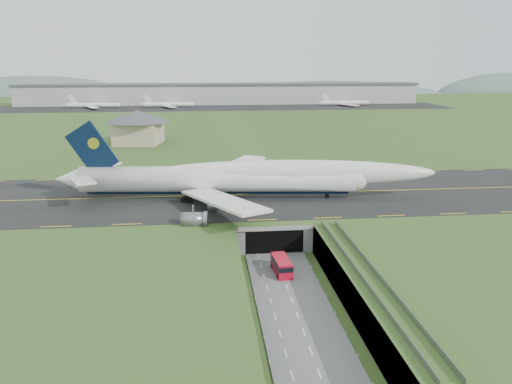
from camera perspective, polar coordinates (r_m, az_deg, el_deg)
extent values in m
plane|color=#305220|center=(96.18, 2.78, -8.87)|extent=(900.00, 900.00, 0.00)
cube|color=gray|center=(95.01, 2.80, -7.21)|extent=(800.00, 800.00, 6.00)
cube|color=slate|center=(89.41, 3.52, -10.73)|extent=(12.00, 75.00, 0.20)
cube|color=black|center=(125.09, 0.55, -0.24)|extent=(800.00, 44.00, 0.18)
cube|color=gray|center=(111.90, 1.36, -2.39)|extent=(16.00, 22.00, 1.00)
cube|color=gray|center=(112.03, -2.21, -3.72)|extent=(2.00, 22.00, 6.00)
cube|color=gray|center=(113.73, 4.85, -3.48)|extent=(2.00, 22.00, 6.00)
cube|color=black|center=(108.14, 1.68, -4.69)|extent=(12.00, 12.00, 5.00)
cube|color=#A8A8A3|center=(101.47, 2.15, -4.17)|extent=(17.00, 0.50, 0.80)
cube|color=#A8A8A3|center=(79.88, 12.82, -9.83)|extent=(3.00, 53.00, 0.50)
cube|color=gray|center=(79.15, 11.88, -9.42)|extent=(0.06, 53.00, 1.00)
cube|color=gray|center=(80.02, 13.82, -9.26)|extent=(0.06, 53.00, 1.00)
cylinder|color=#A8A8A3|center=(73.32, 15.10, -14.99)|extent=(0.90, 0.90, 5.60)
cylinder|color=#A8A8A3|center=(83.28, 12.15, -11.01)|extent=(0.90, 0.90, 5.60)
cylinder|color=#A8A8A3|center=(93.72, 9.90, -7.88)|extent=(0.90, 0.90, 5.60)
cylinder|color=white|center=(119.95, -4.34, 1.49)|extent=(66.14, 12.43, 6.20)
sphere|color=white|center=(122.23, 11.25, 1.49)|extent=(6.62, 6.62, 6.07)
cone|color=white|center=(127.48, -20.64, 1.36)|extent=(7.31, 6.51, 5.89)
ellipsoid|color=white|center=(119.76, 4.17, 2.15)|extent=(69.25, 12.23, 6.51)
ellipsoid|color=black|center=(121.87, 10.82, 1.85)|extent=(4.58, 3.11, 2.17)
cylinder|color=black|center=(120.53, -4.32, 0.37)|extent=(62.52, 8.53, 2.60)
cube|color=white|center=(135.15, -3.09, 2.61)|extent=(22.36, 27.57, 2.61)
cube|color=white|center=(132.07, -17.27, 2.74)|extent=(9.51, 11.30, 0.99)
cube|color=white|center=(105.11, -3.83, -0.97)|extent=(18.22, 29.22, 2.61)
cube|color=white|center=(118.57, -19.23, 1.25)|extent=(8.11, 11.52, 0.99)
cube|color=black|center=(124.06, -18.20, 4.66)|extent=(12.32, 1.75, 13.70)
cylinder|color=gold|center=(123.68, -18.04, 5.32)|extent=(2.76, 0.93, 2.71)
cylinder|color=slate|center=(129.77, -3.74, 0.72)|extent=(5.32, 3.66, 3.20)
cylinder|color=slate|center=(139.96, -5.38, 1.73)|extent=(5.32, 3.66, 3.20)
cylinder|color=slate|center=(112.05, -4.25, -1.58)|extent=(5.32, 3.66, 3.20)
cylinder|color=slate|center=(102.79, -7.16, -3.18)|extent=(5.32, 3.66, 3.20)
cylinder|color=black|center=(122.12, 8.12, -0.47)|extent=(1.11, 0.58, 1.07)
cube|color=black|center=(121.35, -6.36, -0.43)|extent=(6.43, 7.30, 1.36)
cube|color=red|center=(93.91, 2.94, -8.40)|extent=(3.21, 7.30, 2.84)
cube|color=black|center=(93.69, 2.94, -8.08)|extent=(3.28, 7.40, 0.95)
cube|color=black|center=(94.38, 2.93, -9.06)|extent=(2.99, 6.81, 0.47)
cylinder|color=black|center=(91.99, 2.52, -9.66)|extent=(0.40, 0.88, 0.85)
cylinder|color=black|center=(96.21, 1.88, -8.51)|extent=(0.40, 0.88, 0.85)
cylinder|color=black|center=(92.53, 4.02, -9.53)|extent=(0.40, 0.88, 0.85)
cylinder|color=black|center=(96.73, 3.32, -8.39)|extent=(0.40, 0.88, 0.85)
cube|color=#C2A98C|center=(206.12, -13.29, 6.60)|extent=(19.38, 19.38, 8.98)
cone|color=#4C4C51|center=(205.31, -13.40, 8.46)|extent=(28.42, 28.42, 4.49)
cube|color=#B2B2B2|center=(388.06, -3.98, 11.10)|extent=(300.00, 22.00, 15.00)
cube|color=#4C4C51|center=(387.64, -4.00, 12.20)|extent=(302.00, 24.00, 1.20)
cube|color=black|center=(358.74, -3.78, 9.62)|extent=(320.00, 50.00, 0.08)
cylinder|color=white|center=(371.26, -18.08, 9.42)|extent=(34.00, 3.20, 3.20)
cylinder|color=white|center=(364.13, -9.99, 9.83)|extent=(34.00, 3.20, 3.20)
cylinder|color=white|center=(377.63, 10.08, 10.00)|extent=(34.00, 3.20, 3.20)
ellipsoid|color=#51625E|center=(544.76, -24.02, 9.10)|extent=(220.00, 77.00, 56.00)
ellipsoid|color=#51625E|center=(535.71, 8.66, 10.12)|extent=(260.00, 91.00, 44.00)
ellipsoid|color=#51625E|center=(616.81, 27.21, 9.27)|extent=(180.00, 63.00, 60.00)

